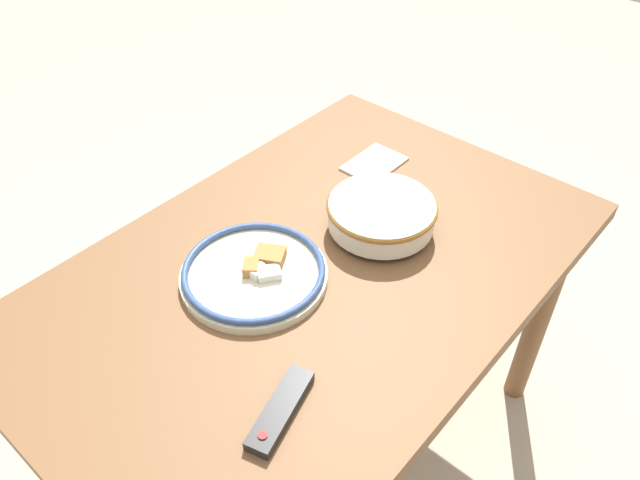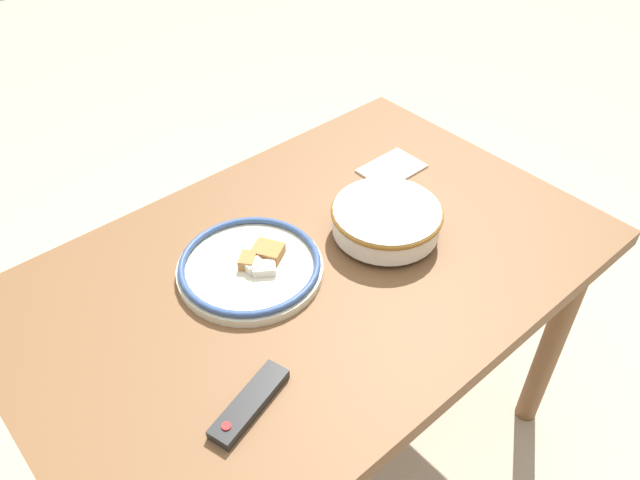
# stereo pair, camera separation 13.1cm
# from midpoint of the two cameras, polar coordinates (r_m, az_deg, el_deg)

# --- Properties ---
(ground_plane) EXTENTS (8.00, 8.00, 0.00)m
(ground_plane) POSITION_cam_midpoint_polar(r_m,az_deg,el_deg) (1.88, -2.56, -18.58)
(ground_plane) COLOR #B7A88E
(dining_table) EXTENTS (1.25, 0.81, 0.73)m
(dining_table) POSITION_cam_midpoint_polar(r_m,az_deg,el_deg) (1.37, -3.36, -5.23)
(dining_table) COLOR brown
(dining_table) RESTS_ON ground_plane
(noodle_bowl) EXTENTS (0.24, 0.24, 0.07)m
(noodle_bowl) POSITION_cam_midpoint_polar(r_m,az_deg,el_deg) (1.36, 2.91, 2.29)
(noodle_bowl) COLOR silver
(noodle_bowl) RESTS_ON dining_table
(food_plate) EXTENTS (0.30, 0.30, 0.04)m
(food_plate) POSITION_cam_midpoint_polar(r_m,az_deg,el_deg) (1.28, -8.95, -3.10)
(food_plate) COLOR beige
(food_plate) RESTS_ON dining_table
(tv_remote) EXTENTS (0.18, 0.09, 0.02)m
(tv_remote) POSITION_cam_midpoint_polar(r_m,az_deg,el_deg) (1.07, -7.26, -15.34)
(tv_remote) COLOR black
(tv_remote) RESTS_ON dining_table
(folded_napkin) EXTENTS (0.15, 0.11, 0.01)m
(folded_napkin) POSITION_cam_midpoint_polar(r_m,az_deg,el_deg) (1.59, 2.62, 6.90)
(folded_napkin) COLOR beige
(folded_napkin) RESTS_ON dining_table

